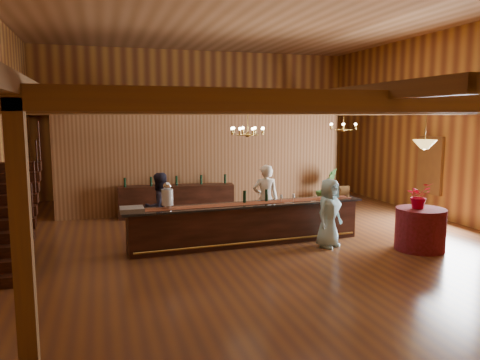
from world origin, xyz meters
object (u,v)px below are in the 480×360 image
object	(u,v)px
round_table	(420,229)
floor_plant	(327,189)
chandelier_left	(248,131)
raffle_drum	(343,191)
tasting_bar	(247,224)
guest	(329,213)
beverage_dispenser	(167,196)
pendant_lamp	(425,144)
staff_second	(159,207)
bartender	(266,199)
backbar_shelf	(177,201)
chandelier_right	(343,126)

from	to	relation	value
round_table	floor_plant	xyz separation A→B (m)	(0.19, 4.97, 0.19)
chandelier_left	raffle_drum	bearing A→B (deg)	-0.94
tasting_bar	raffle_drum	world-z (taller)	raffle_drum
round_table	guest	size ratio (longest dim) A/B	0.69
beverage_dispenser	pendant_lamp	bearing A→B (deg)	-15.44
round_table	staff_second	world-z (taller)	staff_second
tasting_bar	beverage_dispenser	bearing A→B (deg)	178.55
round_table	bartender	distance (m)	3.76
beverage_dispenser	backbar_shelf	xyz separation A→B (m)	(0.78, 3.63, -0.78)
tasting_bar	chandelier_left	bearing A→B (deg)	66.43
pendant_lamp	floor_plant	world-z (taller)	pendant_lamp
raffle_drum	backbar_shelf	size ratio (longest dim) A/B	0.10
staff_second	guest	distance (m)	4.03
backbar_shelf	guest	xyz separation A→B (m)	(2.85, -4.33, 0.32)
guest	chandelier_left	bearing A→B (deg)	122.81
backbar_shelf	chandelier_right	world-z (taller)	chandelier_right
round_table	chandelier_left	world-z (taller)	chandelier_left
round_table	guest	bearing A→B (deg)	156.50
backbar_shelf	chandelier_right	distance (m)	5.37
chandelier_right	staff_second	distance (m)	5.55
beverage_dispenser	chandelier_left	size ratio (longest dim) A/B	0.75
tasting_bar	floor_plant	world-z (taller)	floor_plant
bartender	chandelier_right	bearing A→B (deg)	-155.33
staff_second	floor_plant	world-z (taller)	staff_second
floor_plant	round_table	bearing A→B (deg)	-92.24
raffle_drum	backbar_shelf	distance (m)	5.10
chandelier_left	floor_plant	xyz separation A→B (m)	(3.77, 3.26, -2.01)
tasting_bar	chandelier_left	xyz separation A→B (m)	(0.05, 0.14, 2.19)
tasting_bar	staff_second	bearing A→B (deg)	153.95
tasting_bar	chandelier_left	world-z (taller)	chandelier_left
backbar_shelf	floor_plant	bearing A→B (deg)	3.85
chandelier_right	bartender	distance (m)	3.13
chandelier_right	round_table	bearing A→B (deg)	-82.31
chandelier_left	round_table	bearing A→B (deg)	-25.58
beverage_dispenser	round_table	distance (m)	5.76
chandelier_left	staff_second	xyz separation A→B (m)	(-2.01, 0.70, -1.84)
backbar_shelf	bartender	bearing A→B (deg)	-50.02
tasting_bar	chandelier_right	size ratio (longest dim) A/B	7.35
round_table	guest	xyz separation A→B (m)	(-1.88, 0.82, 0.33)
chandelier_left	guest	bearing A→B (deg)	-27.81
round_table	chandelier_right	size ratio (longest dim) A/B	1.38
beverage_dispenser	backbar_shelf	bearing A→B (deg)	77.93
staff_second	chandelier_left	bearing A→B (deg)	134.63
bartender	floor_plant	xyz separation A→B (m)	(3.06, 2.57, -0.23)
backbar_shelf	chandelier_right	bearing A→B (deg)	-21.12
pendant_lamp	floor_plant	xyz separation A→B (m)	(0.19, 4.97, -1.73)
pendant_lamp	chandelier_left	bearing A→B (deg)	154.42
bartender	staff_second	world-z (taller)	bartender
chandelier_left	chandelier_right	size ratio (longest dim) A/B	1.00
tasting_bar	guest	world-z (taller)	guest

